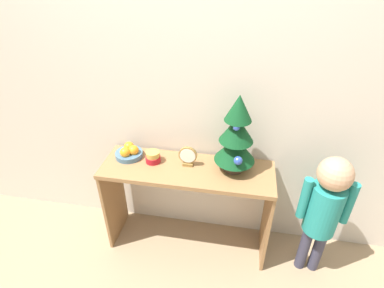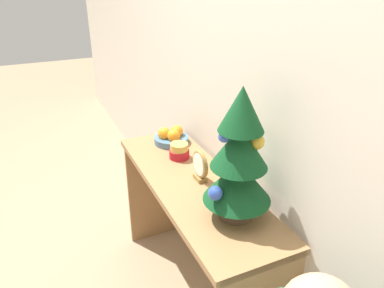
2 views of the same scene
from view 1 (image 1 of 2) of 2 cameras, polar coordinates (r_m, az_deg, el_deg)
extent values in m
plane|color=#997F60|center=(2.38, -1.71, -21.25)|extent=(12.00, 12.00, 0.00)
cube|color=beige|center=(1.94, 0.22, 12.24)|extent=(7.00, 0.05, 2.50)
cube|color=olive|center=(2.00, -0.96, -4.96)|extent=(1.15, 0.37, 0.03)
cube|color=olive|center=(2.38, -14.64, -9.91)|extent=(0.02, 0.34, 0.72)
cube|color=olive|center=(2.22, 14.04, -13.44)|extent=(0.02, 0.34, 0.72)
cylinder|color=#4C3828|center=(1.99, 7.91, -4.18)|extent=(0.13, 0.13, 0.05)
cylinder|color=brown|center=(1.96, 8.01, -3.13)|extent=(0.02, 0.02, 0.04)
cone|color=#0F421E|center=(1.91, 8.22, -0.90)|extent=(0.26, 0.26, 0.16)
cone|color=#0F421E|center=(1.84, 8.56, 2.82)|extent=(0.21, 0.21, 0.16)
cone|color=#0F421E|center=(1.77, 8.93, 6.83)|extent=(0.17, 0.17, 0.16)
sphere|color=#2D4CA8|center=(1.76, 8.46, 3.16)|extent=(0.04, 0.04, 0.04)
sphere|color=#2D4CA8|center=(1.83, 8.76, -3.15)|extent=(0.05, 0.05, 0.05)
sphere|color=gold|center=(1.88, 9.23, 4.02)|extent=(0.06, 0.06, 0.06)
cylinder|color=#476B84|center=(2.14, -11.89, -1.92)|extent=(0.19, 0.19, 0.04)
sphere|color=orange|center=(2.11, -11.06, -1.17)|extent=(0.07, 0.07, 0.07)
sphere|color=orange|center=(2.15, -11.92, -0.49)|extent=(0.07, 0.07, 0.07)
sphere|color=orange|center=(2.09, -12.63, -1.56)|extent=(0.07, 0.07, 0.07)
cylinder|color=#AD1923|center=(2.06, -7.42, -2.85)|extent=(0.10, 0.10, 0.04)
cylinder|color=gold|center=(2.04, -7.49, -1.94)|extent=(0.09, 0.09, 0.04)
cube|color=olive|center=(2.02, -0.71, -3.80)|extent=(0.07, 0.04, 0.02)
cylinder|color=olive|center=(1.97, -0.72, -2.13)|extent=(0.12, 0.02, 0.12)
cylinder|color=white|center=(1.97, -0.78, -2.29)|extent=(0.10, 0.00, 0.10)
cylinder|color=#38384C|center=(2.34, 20.58, -17.92)|extent=(0.07, 0.07, 0.39)
cylinder|color=#38384C|center=(2.36, 22.85, -17.96)|extent=(0.07, 0.07, 0.39)
cylinder|color=teal|center=(2.09, 23.81, -11.30)|extent=(0.20, 0.20, 0.35)
sphere|color=tan|center=(1.92, 25.64, -5.18)|extent=(0.21, 0.21, 0.21)
cylinder|color=teal|center=(2.01, 20.64, -9.65)|extent=(0.06, 0.06, 0.30)
cylinder|color=teal|center=(2.08, 27.73, -10.00)|extent=(0.06, 0.06, 0.30)
camera|label=2|loc=(1.42, 55.56, 5.65)|focal=35.00mm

